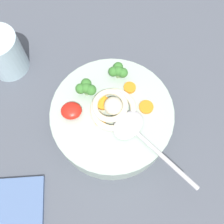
{
  "coord_description": "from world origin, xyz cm",
  "views": [
    {
      "loc": [
        -3.21,
        16.18,
        53.88
      ],
      "look_at": [
        -3.59,
        -1.59,
        9.43
      ],
      "focal_mm": 43.48,
      "sensor_mm": 36.0,
      "label": 1
    }
  ],
  "objects_px": {
    "noodle_pile": "(112,107)",
    "soup_spoon": "(134,130)",
    "folded_napkin": "(7,213)",
    "soup_bowl": "(112,118)",
    "drinking_glass": "(3,53)"
  },
  "relations": [
    {
      "from": "folded_napkin",
      "to": "noodle_pile",
      "type": "bearing_deg",
      "value": -138.34
    },
    {
      "from": "soup_bowl",
      "to": "soup_spoon",
      "type": "relative_size",
      "value": 1.51
    },
    {
      "from": "soup_bowl",
      "to": "folded_napkin",
      "type": "distance_m",
      "value": 0.25
    },
    {
      "from": "noodle_pile",
      "to": "drinking_glass",
      "type": "bearing_deg",
      "value": -31.44
    },
    {
      "from": "soup_bowl",
      "to": "folded_napkin",
      "type": "height_order",
      "value": "soup_bowl"
    },
    {
      "from": "soup_bowl",
      "to": "drinking_glass",
      "type": "distance_m",
      "value": 0.25
    },
    {
      "from": "soup_spoon",
      "to": "folded_napkin",
      "type": "distance_m",
      "value": 0.26
    },
    {
      "from": "soup_spoon",
      "to": "drinking_glass",
      "type": "height_order",
      "value": "drinking_glass"
    },
    {
      "from": "noodle_pile",
      "to": "folded_napkin",
      "type": "height_order",
      "value": "noodle_pile"
    },
    {
      "from": "soup_spoon",
      "to": "folded_napkin",
      "type": "relative_size",
      "value": 1.17
    },
    {
      "from": "soup_bowl",
      "to": "noodle_pile",
      "type": "relative_size",
      "value": 2.46
    },
    {
      "from": "soup_bowl",
      "to": "soup_spoon",
      "type": "bearing_deg",
      "value": 134.27
    },
    {
      "from": "folded_napkin",
      "to": "soup_bowl",
      "type": "bearing_deg",
      "value": -138.94
    },
    {
      "from": "noodle_pile",
      "to": "drinking_glass",
      "type": "relative_size",
      "value": 0.98
    },
    {
      "from": "noodle_pile",
      "to": "soup_spoon",
      "type": "height_order",
      "value": "noodle_pile"
    }
  ]
}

